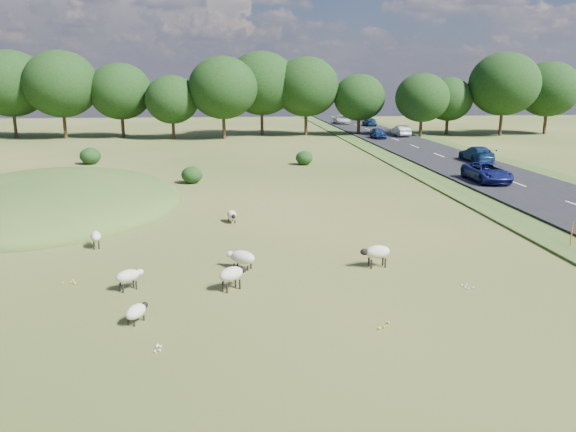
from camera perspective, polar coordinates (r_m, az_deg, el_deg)
The scene contains 19 objects.
ground at distance 43.77m, azimuth -4.55°, elevation 3.56°, with size 160.00×160.00×0.00m, color #395019.
mound at distance 37.71m, azimuth -22.91°, elevation 0.90°, with size 16.00×20.00×4.00m, color #33561E.
road at distance 57.41m, azimuth 15.77°, elevation 5.60°, with size 8.00×150.00×0.25m, color black.
treeline at distance 78.55m, azimuth -5.83°, elevation 12.75°, with size 96.28×14.66×11.70m.
shrubs at distance 50.75m, azimuth -11.51°, elevation 5.51°, with size 21.56×12.80×1.55m.
marker_post at distance 29.14m, azimuth 26.84°, elevation -1.77°, with size 0.06×0.06×1.20m, color #D8590C.
sheep_0 at distance 18.84m, azimuth -15.17°, elevation -9.32°, with size 0.81×1.10×0.62m.
sheep_1 at distance 23.59m, azimuth 8.99°, elevation -3.64°, with size 1.34×0.72×0.94m.
sheep_2 at distance 30.88m, azimuth -5.73°, elevation 0.10°, with size 0.69×1.19×0.66m.
sheep_3 at distance 20.94m, azimuth -5.72°, elevation -5.87°, with size 1.21×1.07×0.89m.
sheep_4 at distance 23.28m, azimuth -4.74°, elevation -4.20°, with size 1.35×1.07×0.77m.
sheep_5 at distance 21.66m, azimuth -15.90°, elevation -5.87°, with size 1.08×0.92×0.79m.
sheep_6 at distance 27.53m, azimuth -18.95°, elevation -1.97°, with size 0.66×1.12×0.78m.
car_0 at distance 44.49m, azimuth 19.57°, elevation 4.22°, with size 2.33×5.05×1.40m, color navy.
car_2 at distance 78.64m, azimuth 11.42°, elevation 8.49°, with size 1.56×4.47×1.47m, color silver.
car_3 at distance 75.28m, azimuth 9.15°, elevation 8.31°, with size 1.57×3.91×1.33m, color navy.
car_4 at distance 96.37m, azimuth 8.29°, elevation 9.43°, with size 1.76×4.33×1.26m, color navy.
car_5 at distance 100.58m, azimuth 5.47°, elevation 9.73°, with size 2.39×5.18×1.44m, color silver.
car_6 at distance 55.64m, azimuth 18.62°, elevation 6.02°, with size 1.96×4.81×1.40m, color navy.
Camera 1 is at (-0.50, -23.11, 7.56)m, focal length 35.00 mm.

